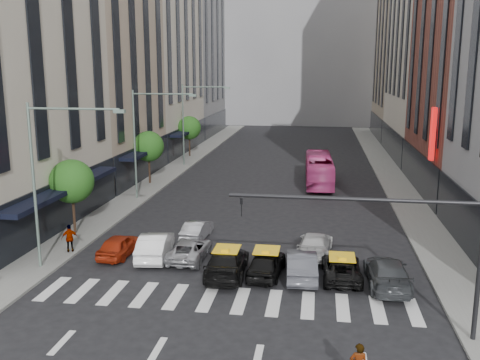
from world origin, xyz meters
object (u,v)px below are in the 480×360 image
at_px(car_white_front, 155,246).
at_px(car_red, 119,245).
at_px(pedestrian_far, 70,238).
at_px(streetlamp_near, 49,164).
at_px(streetlamp_mid, 145,130).
at_px(taxi_center, 266,263).
at_px(streetlamp_far, 191,114).
at_px(taxi_left, 227,262).
at_px(bus, 319,170).

bearing_deg(car_white_front, car_red, -7.18).
height_order(car_red, car_white_front, car_white_front).
bearing_deg(pedestrian_far, streetlamp_near, 74.36).
relative_size(streetlamp_mid, taxi_center, 2.19).
height_order(streetlamp_far, car_white_front, streetlamp_far).
relative_size(car_red, car_white_front, 0.84).
relative_size(streetlamp_near, pedestrian_far, 5.37).
distance_m(streetlamp_near, taxi_left, 10.78).
bearing_deg(streetlamp_near, bus, 59.63).
relative_size(streetlamp_near, car_red, 2.34).
bearing_deg(bus, car_red, 59.80).
xyz_separation_m(car_white_front, bus, (9.36, 21.66, 0.67)).
xyz_separation_m(streetlamp_mid, taxi_left, (9.44, -15.44, -5.17)).
distance_m(streetlamp_far, taxi_left, 33.23).
distance_m(car_white_front, taxi_center, 6.92).
distance_m(car_white_front, bus, 23.60).
bearing_deg(car_white_front, taxi_center, 158.50).
xyz_separation_m(streetlamp_mid, bus, (14.21, 8.24, -4.48)).
xyz_separation_m(taxi_center, bus, (2.66, 23.40, 0.73)).
bearing_deg(car_red, car_white_front, -177.22).
height_order(taxi_left, bus, bus).
xyz_separation_m(car_red, taxi_center, (8.90, -1.75, 0.05)).
bearing_deg(streetlamp_far, car_red, -84.86).
xyz_separation_m(streetlamp_near, car_red, (2.64, 2.60, -5.25)).
distance_m(streetlamp_far, car_white_front, 30.25).
relative_size(streetlamp_near, taxi_center, 2.19).
relative_size(car_white_front, taxi_left, 0.91).
bearing_deg(taxi_center, bus, -91.29).
height_order(car_red, taxi_left, taxi_left).
height_order(streetlamp_mid, car_red, streetlamp_mid).
height_order(car_white_front, taxi_center, car_white_front).
bearing_deg(streetlamp_mid, car_white_front, -70.15).
xyz_separation_m(streetlamp_far, taxi_left, (9.44, -31.44, -5.17)).
xyz_separation_m(car_white_front, pedestrian_far, (-5.20, -0.13, 0.23)).
xyz_separation_m(car_red, car_white_front, (2.20, -0.01, 0.10)).
height_order(streetlamp_near, streetlamp_far, same).
height_order(car_white_front, bus, bus).
bearing_deg(car_white_front, streetlamp_mid, -77.06).
height_order(streetlamp_near, bus, streetlamp_near).
xyz_separation_m(streetlamp_mid, pedestrian_far, (-0.36, -13.55, -4.92)).
relative_size(streetlamp_mid, bus, 0.88).
bearing_deg(streetlamp_near, streetlamp_mid, 90.00).
relative_size(car_white_front, taxi_center, 1.11).
bearing_deg(streetlamp_far, pedestrian_far, -90.69).
relative_size(streetlamp_mid, car_white_front, 1.96).
relative_size(streetlamp_mid, taxi_left, 1.79).
relative_size(streetlamp_far, car_red, 2.34).
height_order(streetlamp_mid, car_white_front, streetlamp_mid).
bearing_deg(bus, taxi_center, 81.42).
bearing_deg(pedestrian_far, taxi_center, 148.40).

